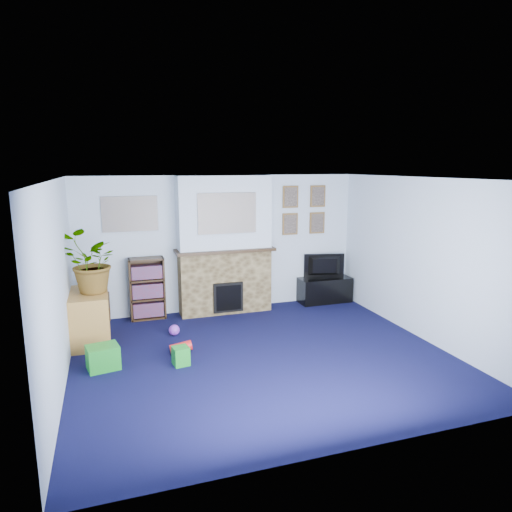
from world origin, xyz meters
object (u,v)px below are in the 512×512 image
object	(u,v)px
television	(325,266)
bookshelf	(147,290)
tv_stand	(325,290)
sideboard	(90,319)

from	to	relation	value
television	bookshelf	bearing A→B (deg)	12.52
bookshelf	television	bearing A→B (deg)	-0.98
tv_stand	television	distance (m)	0.47
tv_stand	television	bearing A→B (deg)	90.00
tv_stand	bookshelf	world-z (taller)	bookshelf
bookshelf	sideboard	distance (m)	1.22
television	sideboard	distance (m)	4.27
tv_stand	bookshelf	size ratio (longest dim) A/B	0.95
tv_stand	bookshelf	xyz separation A→B (m)	(-3.29, 0.08, 0.28)
bookshelf	sideboard	size ratio (longest dim) A/B	1.08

